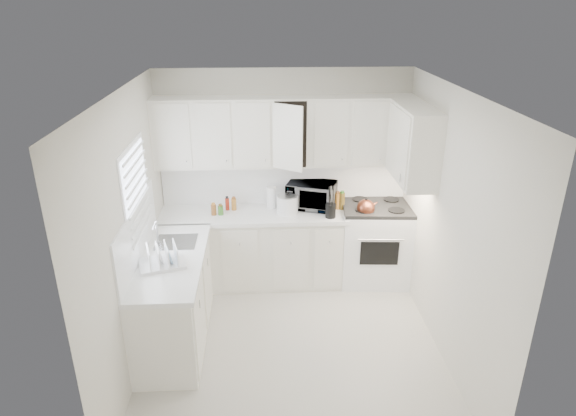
{
  "coord_description": "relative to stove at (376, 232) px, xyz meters",
  "views": [
    {
      "loc": [
        -0.27,
        -4.24,
        3.33
      ],
      "look_at": [
        0.0,
        0.7,
        1.25
      ],
      "focal_mm": 31.29,
      "sensor_mm": 36.0,
      "label": 1
    }
  ],
  "objects": [
    {
      "name": "ceiling",
      "position": [
        -1.12,
        -1.3,
        1.95
      ],
      "size": [
        3.2,
        3.2,
        0.0
      ],
      "primitive_type": "plane",
      "rotation": [
        3.14,
        0.0,
        0.0
      ],
      "color": "white",
      "rests_on": "ground"
    },
    {
      "name": "utensil_crock",
      "position": [
        -0.6,
        -0.19,
        0.5
      ],
      "size": [
        0.17,
        0.17,
        0.4
      ],
      "primitive_type": null,
      "rotation": [
        0.0,
        0.0,
        0.31
      ],
      "color": "black",
      "rests_on": "countertop_back"
    },
    {
      "name": "upper_cabinets_back",
      "position": [
        -1.12,
        0.14,
        0.85
      ],
      "size": [
        3.0,
        0.33,
        0.8
      ],
      "primitive_type": null,
      "color": "silver",
      "rests_on": "wall_back"
    },
    {
      "name": "dish_rack",
      "position": [
        -2.37,
        -1.24,
        0.42
      ],
      "size": [
        0.5,
        0.43,
        0.23
      ],
      "primitive_type": null,
      "rotation": [
        0.0,
        0.0,
        0.3
      ],
      "color": "white",
      "rests_on": "countertop_left"
    },
    {
      "name": "wall_front",
      "position": [
        -1.12,
        -2.9,
        0.65
      ],
      "size": [
        3.0,
        0.0,
        3.0
      ],
      "primitive_type": "plane",
      "rotation": [
        -1.57,
        0.0,
        0.0
      ],
      "color": "silver",
      "rests_on": "ground"
    },
    {
      "name": "wall_left",
      "position": [
        -2.62,
        -1.3,
        0.65
      ],
      "size": [
        0.0,
        3.2,
        3.2
      ],
      "primitive_type": "plane",
      "rotation": [
        1.57,
        0.0,
        1.57
      ],
      "color": "silver",
      "rests_on": "ground"
    },
    {
      "name": "wall_right",
      "position": [
        0.38,
        -1.3,
        0.65
      ],
      "size": [
        0.0,
        3.2,
        3.2
      ],
      "primitive_type": "plane",
      "rotation": [
        1.57,
        0.0,
        -1.57
      ],
      "color": "silver",
      "rests_on": "ground"
    },
    {
      "name": "spice_left_2",
      "position": [
        -1.82,
        0.12,
        0.37
      ],
      "size": [
        0.06,
        0.06,
        0.13
      ],
      "primitive_type": "cylinder",
      "color": "#A52616",
      "rests_on": "countertop_back"
    },
    {
      "name": "spice_left_1",
      "position": [
        -1.9,
        0.03,
        0.37
      ],
      "size": [
        0.06,
        0.06,
        0.13
      ],
      "primitive_type": "cylinder",
      "color": "#366F25",
      "rests_on": "countertop_back"
    },
    {
      "name": "upper_cabinets_right",
      "position": [
        0.21,
        -0.48,
        0.85
      ],
      "size": [
        0.33,
        0.9,
        0.8
      ],
      "primitive_type": null,
      "color": "silver",
      "rests_on": "wall_right"
    },
    {
      "name": "paper_towel",
      "position": [
        -1.28,
        0.14,
        0.44
      ],
      "size": [
        0.12,
        0.12,
        0.27
      ],
      "primitive_type": "cylinder",
      "color": "white",
      "rests_on": "countertop_back"
    },
    {
      "name": "sauce_right_1",
      "position": [
        -0.49,
        0.1,
        0.4
      ],
      "size": [
        0.06,
        0.06,
        0.19
      ],
      "primitive_type": "cylinder",
      "color": "#BF7A2C",
      "rests_on": "countertop_back"
    },
    {
      "name": "lower_cabinets_left",
      "position": [
        -2.32,
        -1.1,
        -0.2
      ],
      "size": [
        0.6,
        1.6,
        0.9
      ],
      "primitive_type": null,
      "color": "silver",
      "rests_on": "floor"
    },
    {
      "name": "backsplash_back",
      "position": [
        -1.12,
        0.29,
        0.58
      ],
      "size": [
        2.98,
        0.02,
        0.55
      ],
      "primitive_type": "cube",
      "color": "white",
      "rests_on": "wall_back"
    },
    {
      "name": "sink",
      "position": [
        -2.31,
        -0.75,
        0.42
      ],
      "size": [
        0.42,
        0.38,
        0.3
      ],
      "primitive_type": null,
      "color": "gray",
      "rests_on": "countertop_left"
    },
    {
      "name": "rice_cooker",
      "position": [
        -1.1,
        -0.02,
        0.43
      ],
      "size": [
        0.27,
        0.27,
        0.25
      ],
      "primitive_type": null,
      "rotation": [
        0.0,
        0.0,
        0.09
      ],
      "color": "white",
      "rests_on": "countertop_back"
    },
    {
      "name": "sauce_right_2",
      "position": [
        -0.43,
        0.16,
        0.4
      ],
      "size": [
        0.06,
        0.06,
        0.19
      ],
      "primitive_type": "cylinder",
      "color": "brown",
      "rests_on": "countertop_back"
    },
    {
      "name": "spice_left_3",
      "position": [
        -1.75,
        0.03,
        0.37
      ],
      "size": [
        0.06,
        0.06,
        0.13
      ],
      "primitive_type": "cylinder",
      "color": "#BF7A2C",
      "rests_on": "countertop_back"
    },
    {
      "name": "stove",
      "position": [
        0.0,
        0.0,
        0.0
      ],
      "size": [
        0.89,
        0.75,
        1.29
      ],
      "primitive_type": null,
      "rotation": [
        0.0,
        0.0,
        -0.07
      ],
      "color": "white",
      "rests_on": "floor"
    },
    {
      "name": "sauce_right_0",
      "position": [
        -0.54,
        0.16,
        0.4
      ],
      "size": [
        0.06,
        0.06,
        0.19
      ],
      "primitive_type": "cylinder",
      "color": "#A52616",
      "rests_on": "countertop_back"
    },
    {
      "name": "tea_kettle",
      "position": [
        -0.18,
        -0.16,
        0.41
      ],
      "size": [
        0.29,
        0.25,
        0.24
      ],
      "primitive_type": null,
      "rotation": [
        0.0,
        0.0,
        0.13
      ],
      "color": "maroon",
      "rests_on": "stove"
    },
    {
      "name": "lower_cabinets_back",
      "position": [
        -1.51,
        0.0,
        -0.2
      ],
      "size": [
        2.22,
        0.6,
        0.9
      ],
      "primitive_type": null,
      "color": "silver",
      "rests_on": "floor"
    },
    {
      "name": "countertop_left",
      "position": [
        -2.31,
        -1.1,
        0.28
      ],
      "size": [
        0.64,
        1.62,
        0.05
      ],
      "primitive_type": "cube",
      "color": "white",
      "rests_on": "lower_cabinets_left"
    },
    {
      "name": "backsplash_left",
      "position": [
        -2.61,
        -1.1,
        0.58
      ],
      "size": [
        0.02,
        1.6,
        0.55
      ],
      "primitive_type": "cube",
      "color": "white",
      "rests_on": "wall_left"
    },
    {
      "name": "floor",
      "position": [
        -1.12,
        -1.3,
        -0.65
      ],
      "size": [
        3.2,
        3.2,
        0.0
      ],
      "primitive_type": "plane",
      "color": "beige",
      "rests_on": "ground"
    },
    {
      "name": "countertop_back",
      "position": [
        -1.51,
        -0.01,
        0.28
      ],
      "size": [
        2.24,
        0.64,
        0.05
      ],
      "primitive_type": "cube",
      "color": "white",
      "rests_on": "lower_cabinets_back"
    },
    {
      "name": "spice_left_0",
      "position": [
        -1.97,
        0.12,
        0.37
      ],
      "size": [
        0.06,
        0.06,
        0.13
      ],
      "primitive_type": "cylinder",
      "color": "brown",
      "rests_on": "countertop_back"
    },
    {
      "name": "wall_back",
      "position": [
        -1.12,
        0.3,
        0.65
      ],
      "size": [
        3.0,
        0.0,
        3.0
      ],
      "primitive_type": "plane",
      "rotation": [
        1.57,
        0.0,
        0.0
      ],
      "color": "silver",
      "rests_on": "ground"
    },
    {
      "name": "window_blinds",
      "position": [
        -2.6,
        -0.95,
        0.9
      ],
      "size": [
        0.06,
        0.96,
        1.06
      ],
      "primitive_type": null,
      "color": "white",
      "rests_on": "wall_left"
    },
    {
      "name": "frying_pan",
      "position": [
        0.18,
        0.16,
        0.32
      ],
      "size": [
        0.29,
        0.45,
        0.04
      ],
      "primitive_type": null,
      "rotation": [
        0.0,
        0.0,
        0.1
      ],
      "color": "black",
      "rests_on": "stove"
    },
    {
      "name": "microwave",
      "position": [
        -0.79,
        0.13,
        0.5
      ],
      "size": [
        0.64,
        0.48,
        0.39
      ],
      "primitive_type": "imported",
      "rotation": [
        0.0,
        0.0,
        -0.33
      ],
      "color": "gray",
      "rests_on": "countertop_back"
    }
  ]
}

